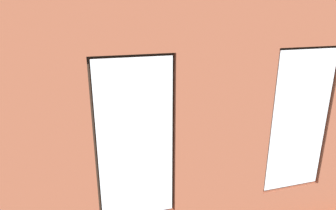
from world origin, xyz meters
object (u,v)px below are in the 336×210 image
object	(u,v)px
table_plant_small	(178,115)
potted_plant_between_couches	(265,163)
couch_by_window	(177,193)
potted_plant_corner_near_left	(217,86)
cup_ceramic	(158,120)
potted_plant_foreground_right	(53,93)
candle_jar	(165,121)
coffee_table	(165,125)
potted_plant_near_tv	(60,139)
tv_flatscreen	(33,113)
remote_silver	(171,124)
media_console	(37,139)
remote_gray	(151,126)
couch_left	(254,124)
potted_plant_mid_room_small	(189,116)

from	to	relation	value
table_plant_small	potted_plant_between_couches	world-z (taller)	potted_plant_between_couches
couch_by_window	potted_plant_corner_near_left	size ratio (longest dim) A/B	2.21
cup_ceramic	potted_plant_foreground_right	xyz separation A→B (m)	(2.32, -1.89, 0.30)
couch_by_window	candle_jar	world-z (taller)	couch_by_window
candle_jar	table_plant_small	distance (m)	0.37
coffee_table	couch_by_window	bearing A→B (deg)	78.22
cup_ceramic	potted_plant_near_tv	bearing A→B (deg)	18.29
tv_flatscreen	potted_plant_near_tv	distance (m)	1.12
remote_silver	couch_by_window	bearing A→B (deg)	7.33
couch_by_window	cup_ceramic	distance (m)	2.56
coffee_table	table_plant_small	world-z (taller)	table_plant_small
cup_ceramic	media_console	bearing A→B (deg)	-5.63
coffee_table	remote_gray	xyz separation A→B (m)	(0.37, 0.11, 0.07)
coffee_table	cup_ceramic	world-z (taller)	cup_ceramic
couch_left	potted_plant_mid_room_small	distance (m)	1.55
potted_plant_mid_room_small	remote_gray	bearing A→B (deg)	24.56
remote_silver	potted_plant_foreground_right	bearing A→B (deg)	-107.41
tv_flatscreen	media_console	bearing A→B (deg)	90.00
table_plant_small	media_console	bearing A→B (deg)	-4.06
couch_by_window	coffee_table	distance (m)	2.49
media_console	potted_plant_corner_near_left	size ratio (longest dim) A/B	1.06
remote_silver	potted_plant_foreground_right	world-z (taller)	potted_plant_foreground_right
couch_left	potted_plant_foreground_right	distance (m)	5.13
couch_by_window	potted_plant_corner_near_left	bearing A→B (deg)	-121.51
potted_plant_foreground_right	candle_jar	bearing A→B (deg)	141.27
cup_ceramic	potted_plant_foreground_right	distance (m)	3.01
cup_ceramic	potted_plant_between_couches	distance (m)	2.73
potted_plant_near_tv	potted_plant_between_couches	bearing A→B (deg)	150.79
candle_jar	remote_gray	xyz separation A→B (m)	(0.37, 0.11, -0.05)
couch_left	potted_plant_between_couches	size ratio (longest dim) A/B	2.11
potted_plant_foreground_right	remote_gray	bearing A→B (deg)	135.10
remote_silver	media_console	world-z (taller)	media_console
couch_by_window	cup_ceramic	world-z (taller)	couch_by_window
potted_plant_mid_room_small	potted_plant_near_tv	xyz separation A→B (m)	(2.93, 0.97, 0.21)
remote_silver	potted_plant_corner_near_left	world-z (taller)	potted_plant_corner_near_left
couch_by_window	cup_ceramic	size ratio (longest dim) A/B	21.03
coffee_table	cup_ceramic	distance (m)	0.21
potted_plant_between_couches	candle_jar	bearing A→B (deg)	-67.54
tv_flatscreen	table_plant_small	bearing A→B (deg)	175.89
table_plant_small	potted_plant_corner_near_left	distance (m)	2.69
potted_plant_corner_near_left	couch_left	bearing A→B (deg)	86.36
remote_gray	potted_plant_mid_room_small	size ratio (longest dim) A/B	0.28
potted_plant_between_couches	potted_plant_foreground_right	size ratio (longest dim) A/B	0.68
table_plant_small	potted_plant_between_couches	size ratio (longest dim) A/B	0.24
coffee_table	potted_plant_near_tv	size ratio (longest dim) A/B	1.27
potted_plant_near_tv	candle_jar	bearing A→B (deg)	-165.11
potted_plant_corner_near_left	candle_jar	bearing A→B (deg)	42.33
media_console	potted_plant_between_couches	distance (m)	4.66
candle_jar	potted_plant_mid_room_small	distance (m)	0.81
potted_plant_corner_near_left	potted_plant_mid_room_small	bearing A→B (deg)	47.29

